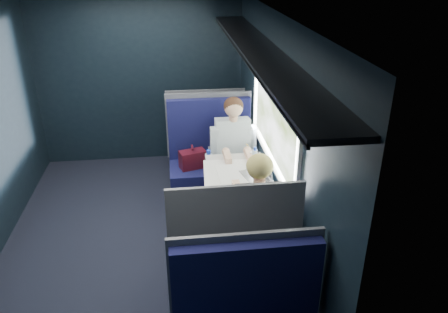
{
  "coord_description": "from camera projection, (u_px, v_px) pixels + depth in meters",
  "views": [
    {
      "loc": [
        0.43,
        -3.86,
        2.81
      ],
      "look_at": [
        0.9,
        0.0,
        0.95
      ],
      "focal_mm": 35.0,
      "sensor_mm": 36.0,
      "label": 1
    }
  ],
  "objects": [
    {
      "name": "cup",
      "position": [
        253.0,
        156.0,
        4.72
      ],
      "size": [
        0.06,
        0.06,
        0.08
      ],
      "primitive_type": "cylinder",
      "color": "white",
      "rests_on": "table"
    },
    {
      "name": "seat_bay_near",
      "position": [
        211.0,
        165.0,
        5.31
      ],
      "size": [
        1.04,
        0.62,
        1.26
      ],
      "color": "#0C0D37",
      "rests_on": "ground"
    },
    {
      "name": "room_shell",
      "position": [
        129.0,
        110.0,
        3.98
      ],
      "size": [
        3.0,
        4.4,
        2.4
      ],
      "color": "black",
      "rests_on": "ground"
    },
    {
      "name": "table",
      "position": [
        237.0,
        181.0,
        4.45
      ],
      "size": [
        0.62,
        1.0,
        0.74
      ],
      "color": "#54565E",
      "rests_on": "ground"
    },
    {
      "name": "seat_bay_far",
      "position": [
        231.0,
        256.0,
        3.75
      ],
      "size": [
        1.04,
        0.62,
        1.26
      ],
      "color": "#0C0D37",
      "rests_on": "ground"
    },
    {
      "name": "man",
      "position": [
        234.0,
        148.0,
        5.06
      ],
      "size": [
        0.53,
        0.56,
        1.32
      ],
      "color": "black",
      "rests_on": "ground"
    },
    {
      "name": "ground",
      "position": [
        140.0,
        242.0,
        4.62
      ],
      "size": [
        2.8,
        4.2,
        0.01
      ],
      "primitive_type": "cube",
      "color": "black"
    },
    {
      "name": "seat_row_front",
      "position": [
        205.0,
        137.0,
        6.14
      ],
      "size": [
        1.04,
        0.51,
        1.16
      ],
      "color": "#0C0D37",
      "rests_on": "ground"
    },
    {
      "name": "papers",
      "position": [
        232.0,
        177.0,
        4.35
      ],
      "size": [
        0.6,
        0.83,
        0.01
      ],
      "primitive_type": "cube",
      "rotation": [
        0.0,
        0.0,
        -0.06
      ],
      "color": "white",
      "rests_on": "table"
    },
    {
      "name": "woman",
      "position": [
        257.0,
        213.0,
        3.79
      ],
      "size": [
        0.53,
        0.56,
        1.32
      ],
      "color": "black",
      "rests_on": "ground"
    },
    {
      "name": "bottle_small",
      "position": [
        255.0,
        156.0,
        4.6
      ],
      "size": [
        0.06,
        0.06,
        0.19
      ],
      "color": "silver",
      "rests_on": "table"
    },
    {
      "name": "laptop",
      "position": [
        259.0,
        171.0,
        4.35
      ],
      "size": [
        0.29,
        0.33,
        0.22
      ],
      "color": "silver",
      "rests_on": "table"
    }
  ]
}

